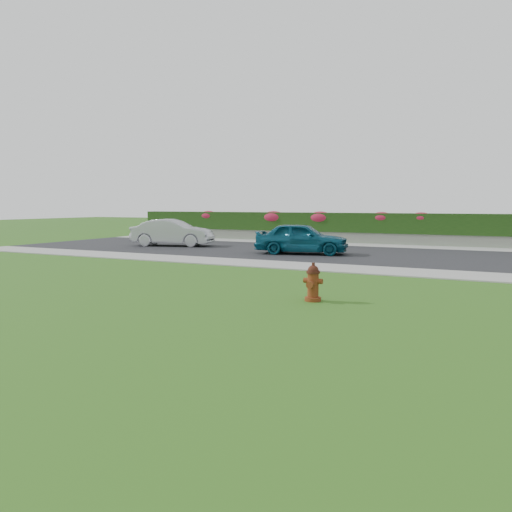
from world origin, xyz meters
The scene contains 14 objects.
ground centered at (0.00, 0.00, 0.00)m, with size 120.00×120.00×0.00m, color black.
street_far centered at (-5.00, 14.00, 0.02)m, with size 26.00×8.00×0.04m, color black.
sidewalk_far centered at (-6.00, 9.00, 0.02)m, with size 24.00×2.00×0.04m, color gray.
sidewalk_beyond centered at (-1.00, 19.00, 0.02)m, with size 34.00×2.00×0.04m, color gray.
retaining_wall centered at (-1.00, 20.50, 0.30)m, with size 34.00×0.40×0.60m, color gray.
hedge centered at (-1.00, 20.60, 1.15)m, with size 32.00×0.90×1.10m, color black.
fire_hydrant centered at (1.12, 3.25, 0.41)m, with size 0.44×0.42×0.87m.
sedan_teal centered at (-2.90, 12.91, 0.72)m, with size 1.60×3.99×1.36m, color #0C495F.
sedan_silver centered at (-10.43, 13.92, 0.73)m, with size 1.45×4.17×1.37m, color #ADAEB5.
flower_clump_a centered at (-12.31, 20.50, 1.45)m, with size 1.26×0.81×0.63m, color red.
flower_clump_b centered at (-7.66, 20.50, 1.41)m, with size 1.47×0.94×0.73m, color red.
flower_clump_c centered at (-4.68, 20.50, 1.41)m, with size 1.45×0.93×0.72m, color red.
flower_clump_d centered at (-1.13, 20.50, 1.45)m, with size 1.24×0.80×0.62m, color red.
flower_clump_e centered at (0.97, 20.50, 1.47)m, with size 1.16×0.75×0.58m, color red.
Camera 1 is at (4.89, -7.25, 2.16)m, focal length 35.00 mm.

